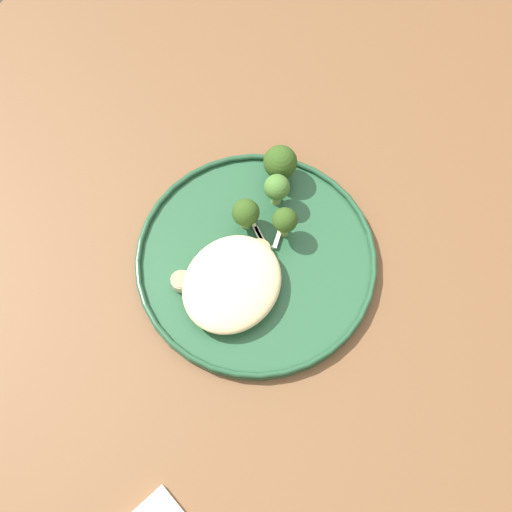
% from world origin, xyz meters
% --- Properties ---
extents(ground, '(6.00, 6.00, 0.00)m').
position_xyz_m(ground, '(0.00, 0.00, 0.00)').
color(ground, '#2D2B28').
extents(wooden_dining_table, '(1.40, 1.00, 0.74)m').
position_xyz_m(wooden_dining_table, '(0.00, 0.00, 0.66)').
color(wooden_dining_table, brown).
rests_on(wooden_dining_table, ground).
extents(dinner_plate, '(0.29, 0.29, 0.02)m').
position_xyz_m(dinner_plate, '(-0.02, 0.04, 0.75)').
color(dinner_plate, '#235133').
rests_on(dinner_plate, wooden_dining_table).
extents(noodle_bed, '(0.13, 0.11, 0.03)m').
position_xyz_m(noodle_bed, '(0.03, 0.03, 0.77)').
color(noodle_bed, beige).
rests_on(noodle_bed, dinner_plate).
extents(seared_scallop_right_edge, '(0.03, 0.03, 0.01)m').
position_xyz_m(seared_scallop_right_edge, '(0.02, 0.05, 0.76)').
color(seared_scallop_right_edge, '#E5C689').
rests_on(seared_scallop_right_edge, dinner_plate).
extents(seared_scallop_left_edge, '(0.03, 0.03, 0.01)m').
position_xyz_m(seared_scallop_left_edge, '(0.02, 0.02, 0.76)').
color(seared_scallop_left_edge, '#DBB77A').
rests_on(seared_scallop_left_edge, dinner_plate).
extents(seared_scallop_front_small, '(0.02, 0.02, 0.02)m').
position_xyz_m(seared_scallop_front_small, '(0.05, -0.02, 0.76)').
color(seared_scallop_front_small, beige).
rests_on(seared_scallop_front_small, dinner_plate).
extents(seared_scallop_rear_pale, '(0.03, 0.03, 0.01)m').
position_xyz_m(seared_scallop_rear_pale, '(-0.03, 0.03, 0.76)').
color(seared_scallop_rear_pale, '#E5C689').
rests_on(seared_scallop_rear_pale, dinner_plate).
extents(broccoli_floret_center_pile, '(0.03, 0.03, 0.05)m').
position_xyz_m(broccoli_floret_center_pile, '(-0.07, 0.05, 0.78)').
color(broccoli_floret_center_pile, '#7A994C').
rests_on(broccoli_floret_center_pile, dinner_plate).
extents(broccoli_floret_small_sprig, '(0.04, 0.04, 0.05)m').
position_xyz_m(broccoli_floret_small_sprig, '(-0.13, -0.00, 0.78)').
color(broccoli_floret_small_sprig, '#89A356').
rests_on(broccoli_floret_small_sprig, dinner_plate).
extents(broccoli_floret_left_leaning, '(0.03, 0.03, 0.05)m').
position_xyz_m(broccoli_floret_left_leaning, '(-0.05, 0.00, 0.78)').
color(broccoli_floret_left_leaning, '#89A356').
rests_on(broccoli_floret_left_leaning, dinner_plate).
extents(broccoli_floret_front_edge, '(0.03, 0.03, 0.05)m').
position_xyz_m(broccoli_floret_front_edge, '(-0.10, 0.02, 0.78)').
color(broccoli_floret_front_edge, '#7A994C').
rests_on(broccoli_floret_front_edge, dinner_plate).
extents(onion_sliver_pale_crescent, '(0.05, 0.02, 0.00)m').
position_xyz_m(onion_sliver_pale_crescent, '(-0.06, 0.04, 0.75)').
color(onion_sliver_pale_crescent, silver).
rests_on(onion_sliver_pale_crescent, dinner_plate).
extents(onion_sliver_long_sliver, '(0.03, 0.05, 0.00)m').
position_xyz_m(onion_sliver_long_sliver, '(-0.05, 0.01, 0.75)').
color(onion_sliver_long_sliver, silver).
rests_on(onion_sliver_long_sliver, dinner_plate).
extents(onion_sliver_short_strip, '(0.03, 0.04, 0.00)m').
position_xyz_m(onion_sliver_short_strip, '(-0.04, 0.03, 0.75)').
color(onion_sliver_short_strip, silver).
rests_on(onion_sliver_short_strip, dinner_plate).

